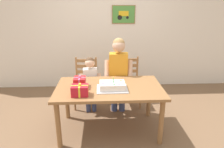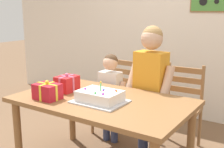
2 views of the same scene
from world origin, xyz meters
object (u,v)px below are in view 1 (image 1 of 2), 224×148
at_px(chair_left, 86,82).
at_px(gift_box_beside_cake, 80,82).
at_px(birthday_cake, 112,86).
at_px(gift_box_red_large, 80,90).
at_px(dining_table, 109,92).
at_px(chair_right, 129,81).
at_px(child_older, 119,68).
at_px(child_younger, 90,80).

bearing_deg(chair_left, gift_box_beside_cake, -91.22).
xyz_separation_m(birthday_cake, chair_left, (-0.45, 0.96, -0.30)).
relative_size(birthday_cake, gift_box_red_large, 1.93).
bearing_deg(dining_table, chair_right, 64.83).
distance_m(dining_table, chair_left, 0.98).
distance_m(birthday_cake, child_older, 0.70).
bearing_deg(child_younger, birthday_cake, -62.91).
bearing_deg(gift_box_beside_cake, chair_right, 45.54).
distance_m(dining_table, gift_box_beside_cake, 0.46).
xyz_separation_m(dining_table, child_older, (0.19, 0.59, 0.19)).
bearing_deg(chair_left, gift_box_red_large, -89.50).
distance_m(gift_box_beside_cake, chair_right, 1.24).
height_order(gift_box_beside_cake, chair_left, chair_left).
distance_m(dining_table, child_older, 0.65).
bearing_deg(chair_right, child_older, -128.56).
bearing_deg(dining_table, child_younger, 117.39).
distance_m(dining_table, chair_right, 0.98).
height_order(dining_table, gift_box_red_large, gift_box_red_large).
xyz_separation_m(gift_box_beside_cake, child_older, (0.62, 0.58, 0.02)).
xyz_separation_m(child_older, child_younger, (-0.49, 0.00, -0.20)).
distance_m(gift_box_red_large, chair_left, 1.19).
xyz_separation_m(birthday_cake, gift_box_beside_cake, (-0.47, 0.11, 0.03)).
bearing_deg(child_older, chair_left, 154.83).
bearing_deg(child_older, child_younger, 179.92).
height_order(gift_box_red_large, chair_left, chair_left).
height_order(birthday_cake, chair_left, chair_left).
height_order(birthday_cake, child_older, child_older).
relative_size(chair_left, chair_right, 1.00).
relative_size(dining_table, gift_box_beside_cake, 7.45).
height_order(gift_box_red_large, gift_box_beside_cake, gift_box_beside_cake).
relative_size(gift_box_beside_cake, chair_left, 0.23).
distance_m(gift_box_beside_cake, child_younger, 0.61).
xyz_separation_m(chair_left, chair_right, (0.82, -0.00, 0.00)).
xyz_separation_m(chair_right, child_older, (-0.22, -0.28, 0.35)).
distance_m(gift_box_beside_cake, child_older, 0.84).
bearing_deg(birthday_cake, gift_box_red_large, -157.74).
bearing_deg(dining_table, child_older, 72.51).
distance_m(chair_left, child_older, 0.75).
bearing_deg(gift_box_beside_cake, child_younger, 78.09).
distance_m(chair_right, child_older, 0.50).
relative_size(gift_box_beside_cake, chair_right, 0.23).
relative_size(gift_box_red_large, child_older, 0.17).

